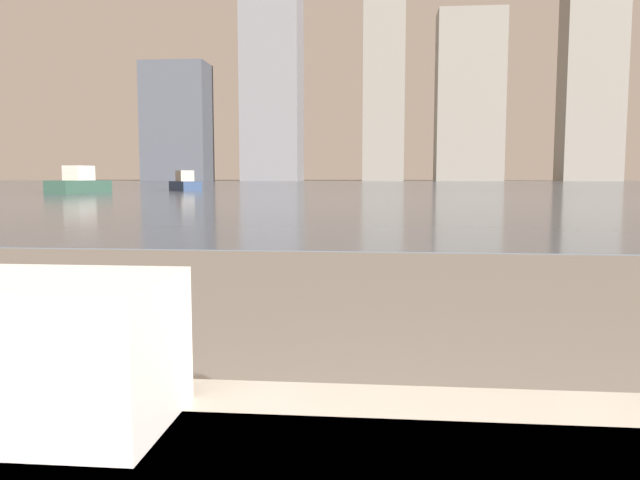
% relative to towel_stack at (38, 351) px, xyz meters
% --- Properties ---
extents(towel_stack, '(0.28, 0.18, 0.16)m').
position_rel_towel_stack_xyz_m(towel_stack, '(0.00, 0.00, 0.00)').
color(towel_stack, white).
rests_on(towel_stack, bathtub).
extents(harbor_water, '(180.00, 110.00, 0.01)m').
position_rel_towel_stack_xyz_m(harbor_water, '(0.16, 61.14, -0.63)').
color(harbor_water, slate).
rests_on(harbor_water, ground_plane).
extents(harbor_boat_0, '(2.60, 3.16, 1.16)m').
position_rel_towel_stack_xyz_m(harbor_boat_0, '(-10.85, 34.55, -0.22)').
color(harbor_boat_0, navy).
rests_on(harbor_boat_0, harbor_water).
extents(harbor_boat_2, '(1.85, 3.74, 1.34)m').
position_rel_towel_stack_xyz_m(harbor_boat_2, '(-14.24, 28.60, -0.16)').
color(harbor_boat_2, '#335647').
rests_on(harbor_boat_2, harbor_water).
extents(skyline_tower_0, '(12.22, 7.95, 22.26)m').
position_rel_towel_stack_xyz_m(skyline_tower_0, '(-38.45, 117.14, 10.49)').
color(skyline_tower_0, '#4C515B').
rests_on(skyline_tower_0, ground_plane).
extents(skyline_tower_1, '(10.69, 9.94, 63.89)m').
position_rel_towel_stack_xyz_m(skyline_tower_1, '(-19.95, 117.14, 31.31)').
color(skyline_tower_1, slate).
rests_on(skyline_tower_1, ground_plane).
extents(skyline_tower_2, '(7.38, 11.24, 35.93)m').
position_rel_towel_stack_xyz_m(skyline_tower_2, '(0.86, 117.14, 17.33)').
color(skyline_tower_2, gray).
rests_on(skyline_tower_2, ground_plane).
extents(skyline_tower_3, '(12.01, 6.97, 30.55)m').
position_rel_towel_stack_xyz_m(skyline_tower_3, '(16.45, 117.14, 14.63)').
color(skyline_tower_3, gray).
rests_on(skyline_tower_3, ground_plane).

